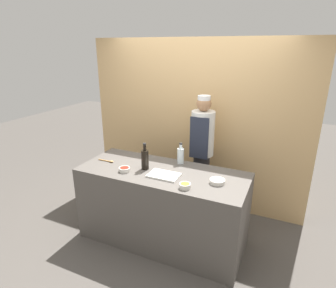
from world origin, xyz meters
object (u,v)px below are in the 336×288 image
sauce_bowl_red (125,169)px  cutting_board (164,175)px  chef_center (202,153)px  sauce_bowl_green (217,181)px  wooden_spoon (108,161)px  bottle_clear (181,155)px  bottle_soy (145,159)px  sauce_bowl_yellow (185,186)px

sauce_bowl_red → cutting_board: sauce_bowl_red is taller
cutting_board → sauce_bowl_red: bearing=-170.4°
chef_center → cutting_board: bearing=-101.0°
sauce_bowl_green → wooden_spoon: (-1.39, -0.00, -0.01)m
sauce_bowl_green → wooden_spoon: bearing=-179.9°
chef_center → bottle_clear: bearing=-107.8°
bottle_soy → bottle_clear: bearing=47.1°
wooden_spoon → chef_center: bearing=37.9°
sauce_bowl_yellow → sauce_bowl_red: bearing=173.7°
sauce_bowl_yellow → bottle_soy: size_ratio=0.37×
sauce_bowl_yellow → bottle_soy: bottle_soy is taller
bottle_clear → bottle_soy: size_ratio=0.82×
wooden_spoon → sauce_bowl_red: bearing=-23.8°
bottle_clear → chef_center: bearing=72.2°
bottle_clear → bottle_soy: (-0.31, -0.33, 0.02)m
sauce_bowl_yellow → cutting_board: sauce_bowl_yellow is taller
sauce_bowl_green → cutting_board: 0.59m
cutting_board → wooden_spoon: bearing=174.6°
sauce_bowl_red → cutting_board: 0.47m
bottle_soy → wooden_spoon: bearing=-179.4°
sauce_bowl_green → bottle_soy: (-0.86, 0.00, 0.10)m
sauce_bowl_red → bottle_clear: bottle_clear is taller
sauce_bowl_yellow → chef_center: bearing=98.6°
cutting_board → bottle_clear: size_ratio=1.31×
cutting_board → chef_center: size_ratio=0.20×
sauce_bowl_yellow → bottle_clear: size_ratio=0.45×
sauce_bowl_yellow → bottle_clear: (-0.29, 0.58, 0.07)m
sauce_bowl_green → cutting_board: (-0.58, -0.08, -0.01)m
sauce_bowl_yellow → sauce_bowl_green: (0.27, 0.24, -0.00)m
wooden_spoon → cutting_board: bearing=-5.4°
sauce_bowl_green → sauce_bowl_red: sauce_bowl_red is taller
sauce_bowl_yellow → sauce_bowl_green: sauce_bowl_yellow is taller
sauce_bowl_green → bottle_clear: 0.65m
sauce_bowl_green → sauce_bowl_red: bearing=-171.5°
sauce_bowl_red → chef_center: size_ratio=0.07×
chef_center → bottle_soy: bearing=-120.5°
sauce_bowl_yellow → wooden_spoon: (-1.13, 0.24, -0.02)m
wooden_spoon → bottle_soy: bearing=0.6°
sauce_bowl_red → chef_center: bearing=55.6°
sauce_bowl_yellow → chef_center: 1.01m
sauce_bowl_yellow → cutting_board: 0.36m
sauce_bowl_red → wooden_spoon: sauce_bowl_red is taller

